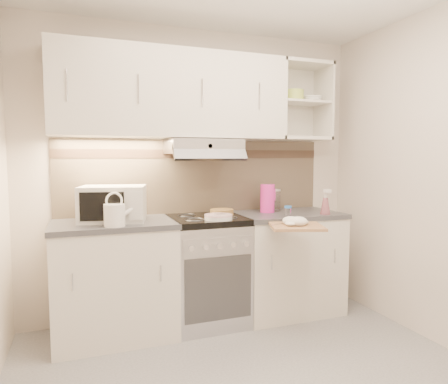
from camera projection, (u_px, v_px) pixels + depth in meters
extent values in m
cube|color=beige|center=(197.00, 173.00, 3.55)|extent=(3.00, 0.04, 2.50)
cube|color=tan|center=(197.00, 177.00, 3.55)|extent=(2.40, 0.02, 0.64)
cube|color=#3B2B20|center=(197.00, 154.00, 3.52)|extent=(2.40, 0.01, 0.08)
cube|color=silver|center=(172.00, 95.00, 3.25)|extent=(1.90, 0.34, 0.70)
cube|color=silver|center=(301.00, 102.00, 3.66)|extent=(0.50, 0.34, 0.70)
cylinder|color=#B1CB4E|center=(293.00, 96.00, 3.63)|extent=(0.19, 0.19, 0.10)
cylinder|color=silver|center=(312.00, 99.00, 3.70)|extent=(0.18, 0.18, 0.06)
cube|color=#B7B7BC|center=(203.00, 147.00, 3.35)|extent=(0.60, 0.40, 0.12)
cube|color=silver|center=(115.00, 282.00, 3.09)|extent=(0.90, 0.60, 0.86)
cube|color=#47474C|center=(113.00, 224.00, 3.05)|extent=(0.92, 0.62, 0.04)
cube|color=silver|center=(286.00, 264.00, 3.60)|extent=(0.90, 0.60, 0.86)
cube|color=#47474C|center=(287.00, 215.00, 3.56)|extent=(0.92, 0.62, 0.04)
cube|color=#B7B7BC|center=(207.00, 273.00, 3.35)|extent=(0.60, 0.58, 0.85)
cube|color=black|center=(207.00, 220.00, 3.31)|extent=(0.60, 0.60, 0.05)
cube|color=silver|center=(113.00, 204.00, 3.06)|extent=(0.55, 0.45, 0.27)
cube|color=black|center=(115.00, 206.00, 2.90)|extent=(0.31, 0.09, 0.21)
cylinder|color=white|center=(114.00, 215.00, 2.83)|extent=(0.15, 0.15, 0.16)
cone|color=white|center=(129.00, 211.00, 2.90)|extent=(0.21, 0.10, 0.12)
torus|color=white|center=(114.00, 201.00, 2.82)|extent=(0.13, 0.05, 0.13)
cylinder|color=silver|center=(218.00, 219.00, 3.15)|extent=(0.22, 0.22, 0.01)
cylinder|color=silver|center=(218.00, 217.00, 3.15)|extent=(0.22, 0.22, 0.01)
cylinder|color=silver|center=(218.00, 215.00, 3.15)|extent=(0.22, 0.22, 0.01)
cube|color=silver|center=(218.00, 214.00, 3.15)|extent=(0.14, 0.03, 0.01)
cylinder|color=#A15B3A|center=(222.00, 212.00, 3.40)|extent=(0.20, 0.20, 0.05)
cylinder|color=#D72897|center=(267.00, 198.00, 3.56)|extent=(0.13, 0.13, 0.25)
cube|color=#D72897|center=(274.00, 194.00, 3.57)|extent=(0.02, 0.03, 0.11)
cylinder|color=silver|center=(275.00, 201.00, 3.65)|extent=(0.10, 0.10, 0.18)
cylinder|color=#B7B7BC|center=(275.00, 190.00, 3.64)|extent=(0.11, 0.11, 0.02)
cylinder|color=white|center=(288.00, 212.00, 3.31)|extent=(0.06, 0.06, 0.07)
cylinder|color=blue|center=(288.00, 207.00, 3.31)|extent=(0.06, 0.06, 0.02)
cone|color=pink|center=(325.00, 206.00, 3.43)|extent=(0.09, 0.09, 0.14)
cube|color=tan|center=(297.00, 226.00, 3.01)|extent=(0.48, 0.45, 0.02)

